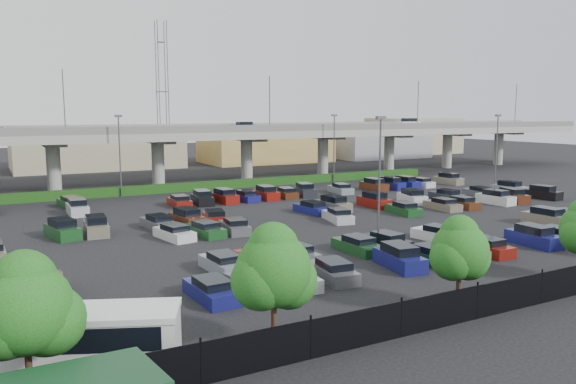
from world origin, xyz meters
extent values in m
plane|color=black|center=(0.00, 0.00, 0.00)|extent=(280.00, 280.00, 0.00)
cube|color=gray|center=(0.00, 32.00, 7.25)|extent=(150.00, 13.00, 1.10)
cube|color=slate|center=(0.00, 25.75, 8.30)|extent=(150.00, 0.50, 1.00)
cube|color=slate|center=(0.00, 38.25, 8.30)|extent=(150.00, 0.50, 1.00)
cylinder|color=gray|center=(-23.00, 32.00, 3.35)|extent=(1.80, 1.80, 6.70)
cube|color=slate|center=(-23.00, 32.00, 6.50)|extent=(2.60, 9.75, 0.50)
cylinder|color=gray|center=(-9.00, 32.00, 3.35)|extent=(1.80, 1.80, 6.70)
cube|color=slate|center=(-9.00, 32.00, 6.50)|extent=(2.60, 9.75, 0.50)
cylinder|color=gray|center=(5.00, 32.00, 3.35)|extent=(1.80, 1.80, 6.70)
cube|color=slate|center=(5.00, 32.00, 6.50)|extent=(2.60, 9.75, 0.50)
cylinder|color=gray|center=(19.00, 32.00, 3.35)|extent=(1.80, 1.80, 6.70)
cube|color=slate|center=(19.00, 32.00, 6.50)|extent=(2.60, 9.75, 0.50)
cylinder|color=gray|center=(33.00, 32.00, 3.35)|extent=(1.80, 1.80, 6.70)
cube|color=slate|center=(33.00, 32.00, 6.50)|extent=(2.60, 9.75, 0.50)
cylinder|color=gray|center=(47.00, 32.00, 3.35)|extent=(1.80, 1.80, 6.70)
cube|color=slate|center=(47.00, 32.00, 6.50)|extent=(2.60, 9.75, 0.50)
cylinder|color=gray|center=(61.00, 32.00, 3.35)|extent=(1.80, 1.80, 6.70)
cube|color=slate|center=(61.00, 32.00, 6.50)|extent=(2.60, 9.75, 0.50)
cube|color=navy|center=(6.00, 35.00, 8.21)|extent=(4.40, 1.82, 0.82)
cube|color=black|center=(6.00, 35.00, 8.84)|extent=(2.30, 1.60, 0.50)
cube|color=silver|center=(40.00, 35.00, 8.32)|extent=(4.40, 1.82, 1.05)
cube|color=black|center=(40.00, 35.00, 9.14)|extent=(2.60, 1.60, 0.65)
cylinder|color=#4F5055|center=(-22.00, 25.90, 11.80)|extent=(0.14, 0.14, 8.00)
cylinder|color=#4F5055|center=(6.00, 25.90, 11.80)|extent=(0.14, 0.14, 8.00)
cylinder|color=#4F5055|center=(34.00, 25.90, 11.80)|extent=(0.14, 0.14, 8.00)
cylinder|color=#4F5055|center=(58.00, 25.90, 11.80)|extent=(0.14, 0.14, 8.00)
cube|color=#133910|center=(0.00, 25.00, 0.55)|extent=(66.00, 1.60, 1.10)
cylinder|color=black|center=(-24.00, -28.00, 1.00)|extent=(0.10, 0.10, 2.00)
cylinder|color=black|center=(-19.00, -28.00, 1.00)|extent=(0.10, 0.10, 2.00)
cylinder|color=black|center=(-14.00, -28.00, 1.00)|extent=(0.10, 0.10, 2.00)
cylinder|color=black|center=(-9.00, -28.00, 1.00)|extent=(0.10, 0.10, 2.00)
cylinder|color=black|center=(-4.00, -28.00, 1.00)|extent=(0.10, 0.10, 2.00)
cylinder|color=#332316|center=(-30.00, -26.58, 1.08)|extent=(0.26, 0.26, 2.17)
sphere|color=#184E14|center=(-30.00, -26.58, 3.74)|extent=(3.37, 3.37, 3.37)
sphere|color=#184E14|center=(-29.22, -26.48, 3.13)|extent=(2.65, 2.65, 2.65)
sphere|color=#184E14|center=(-30.66, -26.66, 3.37)|extent=(2.65, 2.65, 2.65)
sphere|color=#184E14|center=(-29.96, -26.46, 4.70)|extent=(2.29, 2.29, 2.29)
cylinder|color=#332316|center=(-20.00, -26.45, 1.09)|extent=(0.26, 0.26, 2.18)
sphere|color=#184E14|center=(-20.00, -26.45, 3.76)|extent=(3.39, 3.39, 3.39)
sphere|color=#184E14|center=(-19.21, -26.35, 3.15)|extent=(2.67, 2.67, 2.67)
sphere|color=#184E14|center=(-20.67, -26.53, 3.39)|extent=(2.67, 2.67, 2.67)
sphere|color=#184E14|center=(-19.96, -26.33, 4.73)|extent=(2.30, 2.30, 2.30)
cylinder|color=#332316|center=(-9.00, -26.67, 0.98)|extent=(0.26, 0.26, 1.96)
sphere|color=#184E14|center=(-9.00, -26.67, 3.37)|extent=(3.04, 3.04, 3.04)
sphere|color=#184E14|center=(-8.29, -26.57, 2.82)|extent=(2.39, 2.39, 2.39)
sphere|color=#184E14|center=(-9.60, -26.75, 3.04)|extent=(2.39, 2.39, 2.39)
sphere|color=#184E14|center=(-8.96, -26.55, 4.24)|extent=(2.06, 2.06, 2.06)
cube|color=silver|center=(-27.67, -24.13, 1.11)|extent=(8.03, 5.33, 2.23)
cube|color=black|center=(-27.67, -24.13, 1.65)|extent=(7.08, 4.97, 1.01)
cube|color=silver|center=(-27.67, -24.13, 2.36)|extent=(8.17, 5.47, 0.27)
cube|color=#1B4D21|center=(-28.25, -18.50, 0.41)|extent=(2.67, 4.68, 0.82)
cube|color=black|center=(-28.25, -18.70, 1.04)|extent=(2.03, 2.57, 0.50)
cube|color=navy|center=(-20.00, -18.50, 0.41)|extent=(2.05, 4.49, 0.82)
cube|color=black|center=(-20.00, -18.70, 1.04)|extent=(1.72, 2.38, 0.50)
cube|color=#54555B|center=(-17.25, -18.50, 0.41)|extent=(2.43, 4.62, 0.82)
cube|color=black|center=(-17.25, -18.70, 1.04)|extent=(1.91, 2.51, 0.50)
cube|color=silver|center=(-14.50, -18.50, 0.41)|extent=(2.14, 4.52, 0.82)
cube|color=black|center=(-14.50, -18.70, 1.04)|extent=(1.77, 2.41, 0.50)
cube|color=#54555B|center=(-11.75, -18.50, 0.41)|extent=(2.26, 4.56, 0.82)
cube|color=black|center=(-11.75, -18.70, 1.04)|extent=(1.83, 2.45, 0.50)
cube|color=navy|center=(-6.25, -18.50, 0.53)|extent=(2.44, 4.62, 1.05)
cube|color=black|center=(-6.25, -18.50, 1.34)|extent=(1.96, 2.81, 0.65)
cube|color=#1B4D21|center=(-3.50, -18.50, 0.41)|extent=(2.22, 4.55, 0.82)
cube|color=black|center=(-3.50, -18.70, 1.04)|extent=(1.81, 2.44, 0.50)
cube|color=#766D5D|center=(-0.75, -18.50, 0.41)|extent=(2.24, 4.56, 0.82)
cube|color=black|center=(-0.75, -18.70, 1.04)|extent=(1.82, 2.45, 0.50)
cube|color=maroon|center=(2.00, -18.50, 0.41)|extent=(1.85, 4.41, 0.82)
cube|color=black|center=(2.00, -18.70, 1.04)|extent=(1.62, 2.31, 0.50)
cube|color=navy|center=(7.50, -18.50, 0.53)|extent=(1.93, 4.44, 1.05)
cube|color=black|center=(7.50, -18.50, 1.34)|extent=(1.66, 2.64, 0.65)
cube|color=#54555B|center=(10.25, -18.50, 0.41)|extent=(2.18, 4.53, 0.82)
cube|color=black|center=(10.25, -18.70, 1.04)|extent=(1.78, 2.42, 0.50)
cube|color=maroon|center=(-28.25, -13.50, 0.41)|extent=(2.26, 4.56, 0.82)
cube|color=black|center=(-28.25, -13.70, 1.04)|extent=(1.83, 2.45, 0.50)
cube|color=gray|center=(-17.25, -13.50, 0.41)|extent=(2.06, 4.49, 0.82)
cube|color=black|center=(-17.25, -13.70, 1.04)|extent=(1.73, 2.39, 0.50)
cube|color=maroon|center=(-14.50, -13.50, 0.41)|extent=(2.38, 4.60, 0.82)
cube|color=black|center=(-14.50, -13.70, 1.04)|extent=(1.89, 2.49, 0.50)
cube|color=#54555B|center=(-11.75, -13.50, 0.41)|extent=(2.14, 4.52, 0.82)
cube|color=black|center=(-11.75, -13.70, 1.04)|extent=(1.77, 2.41, 0.50)
cube|color=#1B4D21|center=(-6.25, -13.50, 0.41)|extent=(1.99, 4.47, 0.82)
cube|color=black|center=(-6.25, -13.70, 1.04)|extent=(1.69, 2.36, 0.50)
cube|color=black|center=(-3.50, -13.50, 0.41)|extent=(2.27, 4.57, 0.82)
cube|color=black|center=(-3.50, -13.70, 1.04)|extent=(1.83, 2.45, 0.50)
cube|color=white|center=(2.00, -13.50, 0.41)|extent=(2.59, 4.66, 0.82)
cube|color=black|center=(2.00, -13.70, 1.04)|extent=(1.99, 2.55, 0.50)
cube|color=#766D5D|center=(15.75, -13.50, 0.53)|extent=(2.04, 4.48, 1.05)
cube|color=black|center=(15.75, -13.50, 1.34)|extent=(1.73, 2.68, 0.65)
cube|color=#532816|center=(18.50, -13.50, 0.41)|extent=(2.59, 4.66, 0.82)
cube|color=black|center=(18.50, -13.70, 1.04)|extent=(1.99, 2.55, 0.50)
cube|color=white|center=(-17.25, -2.50, 0.41)|extent=(2.64, 4.67, 0.82)
cube|color=black|center=(-17.25, -2.70, 1.04)|extent=(2.02, 2.57, 0.50)
cube|color=#1B4D21|center=(-14.50, -2.50, 0.41)|extent=(2.50, 4.64, 0.82)
cube|color=black|center=(-14.50, -2.70, 1.04)|extent=(1.95, 2.53, 0.50)
cube|color=#54555B|center=(-11.75, -2.50, 0.41)|extent=(2.30, 4.58, 0.82)
cube|color=black|center=(-11.75, -2.70, 1.04)|extent=(1.85, 2.46, 0.50)
cube|color=silver|center=(-0.75, -2.50, 0.41)|extent=(2.70, 4.68, 0.82)
cube|color=black|center=(-0.75, -2.70, 1.04)|extent=(2.05, 2.59, 0.50)
cube|color=#1B4D21|center=(7.50, -2.50, 0.41)|extent=(2.24, 4.56, 0.82)
cube|color=black|center=(7.50, -2.70, 1.04)|extent=(1.82, 2.44, 0.50)
cube|color=#766D5D|center=(13.00, -2.50, 0.41)|extent=(1.94, 4.45, 0.82)
cube|color=black|center=(13.00, -2.70, 1.04)|extent=(1.67, 2.34, 0.50)
cube|color=#532816|center=(15.75, -2.50, 0.41)|extent=(1.95, 4.45, 0.82)
cube|color=black|center=(15.75, -2.70, 1.04)|extent=(1.67, 2.35, 0.50)
cube|color=white|center=(21.25, -2.50, 0.53)|extent=(2.20, 4.54, 1.05)
cube|color=black|center=(21.25, -2.50, 1.34)|extent=(1.82, 2.73, 0.65)
cube|color=#532816|center=(24.00, -2.50, 0.53)|extent=(2.59, 4.66, 1.05)
cube|color=black|center=(24.00, -2.50, 1.34)|extent=(2.05, 2.85, 0.65)
cube|color=black|center=(29.50, -2.50, 0.53)|extent=(2.36, 4.60, 1.05)
cube|color=black|center=(29.50, -2.50, 1.34)|extent=(1.92, 2.78, 0.65)
cube|color=#1B4D21|center=(-25.50, 2.50, 0.53)|extent=(2.71, 4.68, 1.05)
cube|color=black|center=(-25.50, 2.50, 1.34)|extent=(2.11, 2.88, 0.65)
cube|color=#766D5D|center=(-22.75, 2.50, 0.53)|extent=(2.14, 4.52, 1.05)
cube|color=black|center=(-22.75, 2.50, 1.34)|extent=(1.79, 2.71, 0.65)
cube|color=#54555B|center=(-17.25, 2.50, 0.41)|extent=(2.44, 4.62, 0.82)
cube|color=black|center=(-17.25, 2.30, 1.04)|extent=(1.92, 2.51, 0.50)
cube|color=#532816|center=(-14.50, 2.50, 0.53)|extent=(2.41, 4.61, 1.05)
cube|color=black|center=(-14.50, 2.50, 1.34)|extent=(1.94, 2.79, 0.65)
cube|color=maroon|center=(-11.75, 2.50, 0.41)|extent=(2.70, 4.68, 0.82)
cube|color=black|center=(-11.75, 2.30, 1.04)|extent=(2.05, 2.58, 0.50)
cube|color=navy|center=(-0.75, 2.50, 0.41)|extent=(2.37, 4.60, 0.82)
cube|color=black|center=(-0.75, 2.30, 1.04)|extent=(1.88, 2.49, 0.50)
cube|color=#766D5D|center=(2.00, 2.50, 0.53)|extent=(2.21, 4.55, 1.05)
cube|color=black|center=(2.00, 2.50, 1.34)|extent=(1.83, 2.73, 0.65)
cube|color=maroon|center=(7.50, 2.50, 0.53)|extent=(1.92, 4.44, 1.05)
cube|color=black|center=(7.50, 2.50, 1.34)|extent=(1.66, 2.64, 0.65)
cube|color=white|center=(13.00, 2.50, 0.53)|extent=(2.78, 4.70, 1.05)
cube|color=black|center=(13.00, 2.50, 1.34)|extent=(2.15, 2.90, 0.65)
cube|color=#252831|center=(18.50, 2.50, 0.41)|extent=(2.28, 4.57, 0.82)
cube|color=black|center=(18.50, 2.30, 1.04)|extent=(1.84, 2.46, 0.50)
cube|color=#54555B|center=(24.00, 2.50, 0.41)|extent=(2.28, 4.57, 0.82)
cube|color=black|center=(24.00, 2.30, 1.04)|extent=(1.84, 2.46, 0.50)
cube|color=gray|center=(29.50, 2.50, 0.53)|extent=(2.36, 4.59, 1.05)
cube|color=black|center=(29.50, 2.50, 1.34)|extent=(1.92, 2.78, 0.65)
cube|color=silver|center=(-22.75, 13.50, 0.53)|extent=(1.83, 4.41, 1.05)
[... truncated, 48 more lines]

